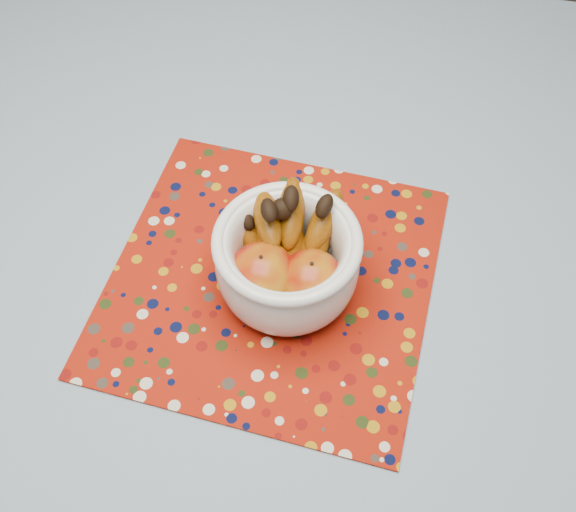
{
  "coord_description": "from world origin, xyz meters",
  "views": [
    {
      "loc": [
        0.17,
        -0.57,
        1.56
      ],
      "look_at": [
        0.07,
        -0.08,
        0.83
      ],
      "focal_mm": 42.0,
      "sensor_mm": 36.0,
      "label": 1
    }
  ],
  "objects": [
    {
      "name": "fruit_bowl",
      "position": [
        0.07,
        -0.08,
        0.83
      ],
      "size": [
        0.21,
        0.21,
        0.15
      ],
      "color": "white",
      "rests_on": "placemat"
    },
    {
      "name": "table",
      "position": [
        0.0,
        0.0,
        0.67
      ],
      "size": [
        1.2,
        1.2,
        0.75
      ],
      "color": "brown",
      "rests_on": "ground"
    },
    {
      "name": "tablecloth",
      "position": [
        0.0,
        0.0,
        0.76
      ],
      "size": [
        1.32,
        1.32,
        0.01
      ],
      "primitive_type": "cube",
      "color": "slate",
      "rests_on": "table"
    },
    {
      "name": "placemat",
      "position": [
        0.05,
        -0.08,
        0.76
      ],
      "size": [
        0.47,
        0.47,
        0.0
      ],
      "primitive_type": "cube",
      "rotation": [
        0.0,
        0.0,
        -0.08
      ],
      "color": "#931608",
      "rests_on": "tablecloth"
    }
  ]
}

